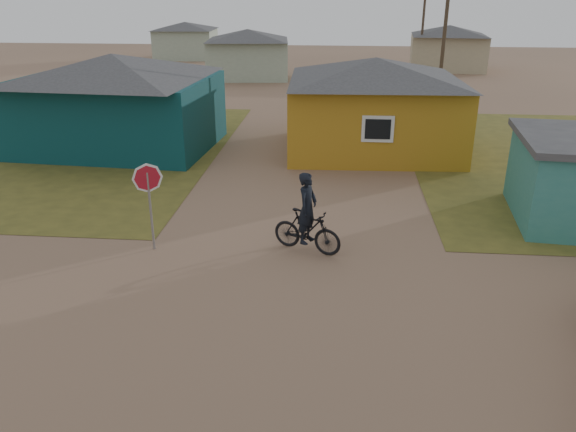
# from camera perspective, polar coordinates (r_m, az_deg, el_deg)

# --- Properties ---
(ground) EXTENTS (120.00, 120.00, 0.00)m
(ground) POSITION_cam_1_polar(r_m,az_deg,el_deg) (11.90, -0.56, -11.36)
(ground) COLOR #8C6951
(house_teal) EXTENTS (8.93, 7.08, 4.00)m
(house_teal) POSITION_cam_1_polar(r_m,az_deg,el_deg) (25.61, -17.07, 11.16)
(house_teal) COLOR #0A3439
(house_teal) RESTS_ON ground
(house_yellow) EXTENTS (7.72, 6.76, 3.90)m
(house_yellow) POSITION_cam_1_polar(r_m,az_deg,el_deg) (24.33, 8.74, 11.20)
(house_yellow) COLOR #B27E1B
(house_yellow) RESTS_ON ground
(house_pale_west) EXTENTS (7.04, 6.15, 3.60)m
(house_pale_west) POSITION_cam_1_polar(r_m,az_deg,el_deg) (44.65, -4.09, 16.20)
(house_pale_west) COLOR #A1B097
(house_pale_west) RESTS_ON ground
(house_beige_east) EXTENTS (6.95, 6.05, 3.60)m
(house_beige_east) POSITION_cam_1_polar(r_m,az_deg,el_deg) (50.87, 15.94, 16.19)
(house_beige_east) COLOR tan
(house_beige_east) RESTS_ON ground
(house_pale_north) EXTENTS (6.28, 5.81, 3.40)m
(house_pale_north) POSITION_cam_1_polar(r_m,az_deg,el_deg) (58.03, -10.34, 17.22)
(house_pale_north) COLOR #A1B097
(house_pale_north) RESTS_ON ground
(utility_pole_near) EXTENTS (1.40, 0.20, 8.00)m
(utility_pole_near) POSITION_cam_1_polar(r_m,az_deg,el_deg) (32.41, 15.60, 17.22)
(utility_pole_near) COLOR #46372A
(utility_pole_near) RESTS_ON ground
(utility_pole_far) EXTENTS (1.40, 0.20, 8.00)m
(utility_pole_far) POSITION_cam_1_polar(r_m,az_deg,el_deg) (48.35, 13.58, 18.85)
(utility_pole_far) COLOR #46372A
(utility_pole_far) RESTS_ON ground
(stop_sign) EXTENTS (0.79, 0.09, 2.41)m
(stop_sign) POSITION_cam_1_polar(r_m,az_deg,el_deg) (14.99, -14.01, 2.90)
(stop_sign) COLOR gray
(stop_sign) RESTS_ON ground
(cyclist) EXTENTS (2.00, 1.25, 2.19)m
(cyclist) POSITION_cam_1_polar(r_m,az_deg,el_deg) (14.80, 1.95, -0.75)
(cyclist) COLOR black
(cyclist) RESTS_ON ground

